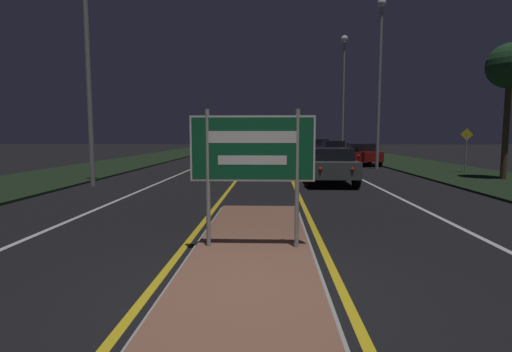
# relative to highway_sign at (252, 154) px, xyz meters

# --- Properties ---
(ground_plane) EXTENTS (160.00, 160.00, 0.00)m
(ground_plane) POSITION_rel_highway_sign_xyz_m (0.00, -1.83, -1.61)
(ground_plane) COLOR black
(median_island) EXTENTS (1.98, 7.63, 0.10)m
(median_island) POSITION_rel_highway_sign_xyz_m (0.00, 0.00, -1.57)
(median_island) COLOR #999993
(median_island) RESTS_ON ground_plane
(verge_left) EXTENTS (5.00, 100.00, 0.08)m
(verge_left) POSITION_rel_highway_sign_xyz_m (-9.50, 18.17, -1.57)
(verge_left) COLOR black
(verge_left) RESTS_ON ground_plane
(verge_right) EXTENTS (5.00, 100.00, 0.08)m
(verge_right) POSITION_rel_highway_sign_xyz_m (9.50, 18.17, -1.57)
(verge_right) COLOR black
(verge_right) RESTS_ON ground_plane
(centre_line_yellow_left) EXTENTS (0.12, 70.00, 0.01)m
(centre_line_yellow_left) POSITION_rel_highway_sign_xyz_m (-1.18, 23.17, -1.61)
(centre_line_yellow_left) COLOR gold
(centre_line_yellow_left) RESTS_ON ground_plane
(centre_line_yellow_right) EXTENTS (0.12, 70.00, 0.01)m
(centre_line_yellow_right) POSITION_rel_highway_sign_xyz_m (1.18, 23.17, -1.61)
(centre_line_yellow_right) COLOR gold
(centre_line_yellow_right) RESTS_ON ground_plane
(lane_line_white_left) EXTENTS (0.12, 70.00, 0.01)m
(lane_line_white_left) POSITION_rel_highway_sign_xyz_m (-4.20, 23.17, -1.61)
(lane_line_white_left) COLOR silver
(lane_line_white_left) RESTS_ON ground_plane
(lane_line_white_right) EXTENTS (0.12, 70.00, 0.01)m
(lane_line_white_right) POSITION_rel_highway_sign_xyz_m (4.20, 23.17, -1.61)
(lane_line_white_right) COLOR silver
(lane_line_white_right) RESTS_ON ground_plane
(edge_line_white_left) EXTENTS (0.10, 70.00, 0.01)m
(edge_line_white_left) POSITION_rel_highway_sign_xyz_m (-7.20, 23.17, -1.61)
(edge_line_white_left) COLOR silver
(edge_line_white_left) RESTS_ON ground_plane
(edge_line_white_right) EXTENTS (0.10, 70.00, 0.01)m
(edge_line_white_right) POSITION_rel_highway_sign_xyz_m (7.20, 23.17, -1.61)
(edge_line_white_right) COLOR silver
(edge_line_white_right) RESTS_ON ground_plane
(highway_sign) EXTENTS (1.98, 0.07, 2.21)m
(highway_sign) POSITION_rel_highway_sign_xyz_m (0.00, 0.00, 0.00)
(highway_sign) COLOR #9E9E99
(highway_sign) RESTS_ON median_island
(streetlight_left_near) EXTENTS (0.51, 0.51, 10.19)m
(streetlight_left_near) POSITION_rel_highway_sign_xyz_m (-6.40, 8.30, 4.80)
(streetlight_left_near) COLOR #9E9E99
(streetlight_left_near) RESTS_ON ground_plane
(streetlight_right_near) EXTENTS (0.48, 0.48, 9.29)m
(streetlight_right_near) POSITION_rel_highway_sign_xyz_m (6.27, 16.45, 4.10)
(streetlight_right_near) COLOR #9E9E99
(streetlight_right_near) RESTS_ON ground_plane
(streetlight_right_far) EXTENTS (0.62, 0.62, 10.40)m
(streetlight_right_far) POSITION_rel_highway_sign_xyz_m (6.51, 29.05, 5.52)
(streetlight_right_far) COLOR #9E9E99
(streetlight_right_far) RESTS_ON ground_plane
(car_receding_0) EXTENTS (1.91, 4.07, 1.41)m
(car_receding_0) POSITION_rel_highway_sign_xyz_m (2.54, 9.36, -0.85)
(car_receding_0) COLOR #4C514C
(car_receding_0) RESTS_ON ground_plane
(car_receding_1) EXTENTS (1.97, 4.16, 1.38)m
(car_receding_1) POSITION_rel_highway_sign_xyz_m (6.06, 19.57, -0.88)
(car_receding_1) COLOR maroon
(car_receding_1) RESTS_ON ground_plane
(car_receding_2) EXTENTS (2.02, 4.64, 1.42)m
(car_receding_2) POSITION_rel_highway_sign_xyz_m (5.71, 29.15, -0.87)
(car_receding_2) COLOR black
(car_receding_2) RESTS_ON ground_plane
(car_receding_3) EXTENTS (1.88, 4.47, 1.47)m
(car_receding_3) POSITION_rel_highway_sign_xyz_m (5.76, 38.54, -0.84)
(car_receding_3) COLOR black
(car_receding_3) RESTS_ON ground_plane
(car_approaching_0) EXTENTS (2.02, 4.29, 1.44)m
(car_approaching_0) POSITION_rel_highway_sign_xyz_m (-2.45, 14.31, -0.86)
(car_approaching_0) COLOR black
(car_approaching_0) RESTS_ON ground_plane
(warning_sign) EXTENTS (0.60, 0.06, 2.15)m
(warning_sign) POSITION_rel_highway_sign_xyz_m (9.86, 13.66, -0.23)
(warning_sign) COLOR #9E9E99
(warning_sign) RESTS_ON verge_right
(roadside_palm_right) EXTENTS (1.81, 1.81, 5.54)m
(roadside_palm_right) POSITION_rel_highway_sign_xyz_m (9.97, 10.61, 3.01)
(roadside_palm_right) COLOR #4C3823
(roadside_palm_right) RESTS_ON verge_right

